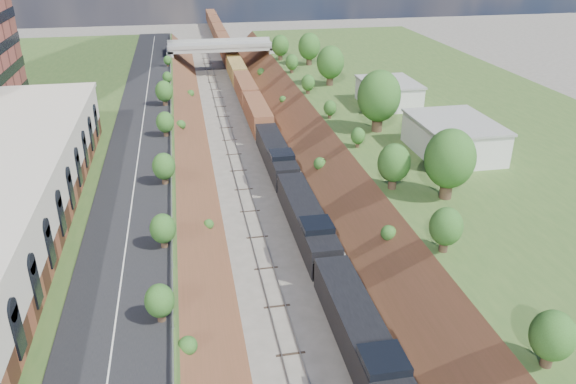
% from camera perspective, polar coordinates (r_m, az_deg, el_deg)
% --- Properties ---
extents(platform_right, '(44.00, 180.00, 5.00)m').
position_cam_1_polar(platform_right, '(86.11, 19.44, 4.52)').
color(platform_right, '#385925').
rests_on(platform_right, ground).
extents(embankment_left, '(10.00, 180.00, 10.00)m').
position_cam_1_polar(embankment_left, '(75.95, -11.11, 0.75)').
color(embankment_left, brown).
rests_on(embankment_left, ground).
extents(embankment_right, '(10.00, 180.00, 10.00)m').
position_cam_1_polar(embankment_right, '(78.63, 5.09, 2.01)').
color(embankment_right, brown).
rests_on(embankment_right, ground).
extents(rail_left_track, '(1.58, 180.00, 0.18)m').
position_cam_1_polar(rail_left_track, '(76.20, -4.81, 1.32)').
color(rail_left_track, gray).
rests_on(rail_left_track, ground).
extents(rail_right_track, '(1.58, 180.00, 0.18)m').
position_cam_1_polar(rail_right_track, '(76.84, -0.96, 1.62)').
color(rail_right_track, gray).
rests_on(rail_right_track, ground).
extents(road, '(8.00, 180.00, 0.10)m').
position_cam_1_polar(road, '(74.28, -14.90, 4.02)').
color(road, black).
rests_on(road, platform_left).
extents(guardrail, '(0.10, 171.00, 0.70)m').
position_cam_1_polar(guardrail, '(73.69, -11.78, 4.59)').
color(guardrail, '#99999E').
rests_on(guardrail, platform_left).
extents(overpass, '(24.50, 8.30, 7.40)m').
position_cam_1_polar(overpass, '(134.25, -6.84, 13.90)').
color(overpass, gray).
rests_on(overpass, ground).
extents(white_building_near, '(9.00, 12.00, 4.00)m').
position_cam_1_polar(white_building_near, '(73.62, 16.44, 5.26)').
color(white_building_near, silver).
rests_on(white_building_near, platform_right).
extents(white_building_far, '(8.00, 10.00, 3.60)m').
position_cam_1_polar(white_building_far, '(92.64, 10.17, 9.78)').
color(white_building_far, silver).
rests_on(white_building_far, platform_right).
extents(tree_right_large, '(5.25, 5.25, 7.61)m').
position_cam_1_polar(tree_right_large, '(59.97, 16.12, 3.22)').
color(tree_right_large, '#473323').
rests_on(tree_right_large, platform_right).
extents(tree_left_crest, '(2.45, 2.45, 3.55)m').
position_cam_1_polar(tree_left_crest, '(37.89, -12.42, -14.40)').
color(tree_left_crest, '#473323').
rests_on(tree_left_crest, platform_left).
extents(freight_train, '(3.09, 190.05, 4.60)m').
position_cam_1_polar(freight_train, '(125.41, -5.20, 12.12)').
color(freight_train, black).
rests_on(freight_train, ground).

